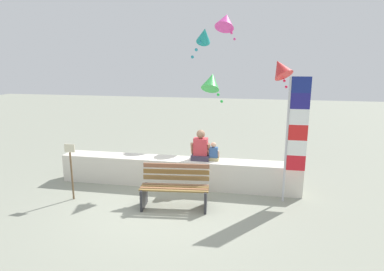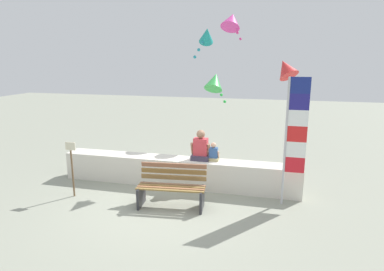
% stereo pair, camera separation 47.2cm
% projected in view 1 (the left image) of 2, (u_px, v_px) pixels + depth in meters
% --- Properties ---
extents(ground_plane, '(40.00, 40.00, 0.00)m').
position_uv_depth(ground_plane, '(165.00, 205.00, 7.18)').
color(ground_plane, gray).
extents(seawall_ledge, '(5.91, 0.55, 0.69)m').
position_uv_depth(seawall_ledge, '(178.00, 172.00, 8.24)').
color(seawall_ledge, silver).
rests_on(seawall_ledge, ground).
extents(park_bench, '(1.49, 0.75, 0.88)m').
position_uv_depth(park_bench, '(175.00, 188.00, 7.06)').
color(park_bench, olive).
rests_on(park_bench, ground).
extents(person_adult, '(0.48, 0.35, 0.74)m').
position_uv_depth(person_adult, '(201.00, 148.00, 8.04)').
color(person_adult, '#383248').
rests_on(person_adult, seawall_ledge).
extents(person_child, '(0.29, 0.21, 0.45)m').
position_uv_depth(person_child, '(213.00, 153.00, 8.01)').
color(person_child, tan).
rests_on(person_child, seawall_ledge).
extents(flag_banner, '(0.44, 0.05, 2.74)m').
position_uv_depth(flag_banner, '(294.00, 131.00, 7.00)').
color(flag_banner, '#B7B7BC').
rests_on(flag_banner, ground).
extents(kite_magenta, '(0.74, 0.86, 0.93)m').
position_uv_depth(kite_magenta, '(226.00, 21.00, 10.13)').
color(kite_magenta, '#DB3D9E').
extents(kite_green, '(0.64, 0.74, 0.91)m').
position_uv_depth(kite_green, '(211.00, 81.00, 9.09)').
color(kite_green, green).
extents(kite_red, '(0.91, 0.90, 0.94)m').
position_uv_depth(kite_red, '(281.00, 68.00, 9.39)').
color(kite_red, red).
extents(kite_teal, '(0.59, 0.63, 0.85)m').
position_uv_depth(kite_teal, '(204.00, 36.00, 8.47)').
color(kite_teal, teal).
extents(sign_post, '(0.24, 0.04, 1.28)m').
position_uv_depth(sign_post, '(71.00, 167.00, 7.34)').
color(sign_post, brown).
rests_on(sign_post, ground).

